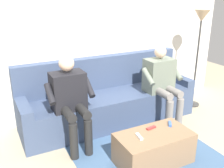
{
  "coord_description": "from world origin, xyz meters",
  "views": [
    {
      "loc": [
        1.58,
        3.08,
        1.88
      ],
      "look_at": [
        0.0,
        -0.01,
        0.62
      ],
      "focal_mm": 42.06,
      "sensor_mm": 36.0,
      "label": 1
    }
  ],
  "objects_px": {
    "person_right_seated": "(70,96)",
    "remote_blue": "(170,124)",
    "person_left_seated": "(162,80)",
    "remote_red": "(151,128)",
    "coffee_table": "(154,148)",
    "remote_white": "(139,137)",
    "floor_lamp": "(200,29)",
    "couch": "(108,101)"
  },
  "relations": [
    {
      "from": "person_left_seated",
      "to": "remote_white",
      "type": "height_order",
      "value": "person_left_seated"
    },
    {
      "from": "remote_red",
      "to": "remote_blue",
      "type": "bearing_deg",
      "value": -14.07
    },
    {
      "from": "coffee_table",
      "to": "remote_red",
      "type": "distance_m",
      "value": 0.23
    },
    {
      "from": "coffee_table",
      "to": "remote_white",
      "type": "xyz_separation_m",
      "value": [
        0.19,
        -0.01,
        0.19
      ]
    },
    {
      "from": "coffee_table",
      "to": "person_left_seated",
      "type": "height_order",
      "value": "person_left_seated"
    },
    {
      "from": "couch",
      "to": "person_right_seated",
      "type": "height_order",
      "value": "person_right_seated"
    },
    {
      "from": "person_right_seated",
      "to": "remote_white",
      "type": "height_order",
      "value": "person_right_seated"
    },
    {
      "from": "couch",
      "to": "remote_white",
      "type": "relative_size",
      "value": 19.61
    },
    {
      "from": "person_left_seated",
      "to": "remote_white",
      "type": "relative_size",
      "value": 8.59
    },
    {
      "from": "person_right_seated",
      "to": "floor_lamp",
      "type": "height_order",
      "value": "floor_lamp"
    },
    {
      "from": "person_left_seated",
      "to": "remote_white",
      "type": "distance_m",
      "value": 1.22
    },
    {
      "from": "remote_blue",
      "to": "remote_white",
      "type": "height_order",
      "value": "remote_blue"
    },
    {
      "from": "coffee_table",
      "to": "remote_blue",
      "type": "distance_m",
      "value": 0.36
    },
    {
      "from": "person_right_seated",
      "to": "remote_white",
      "type": "distance_m",
      "value": 0.97
    },
    {
      "from": "person_left_seated",
      "to": "person_right_seated",
      "type": "relative_size",
      "value": 0.99
    },
    {
      "from": "remote_red",
      "to": "remote_blue",
      "type": "relative_size",
      "value": 1.08
    },
    {
      "from": "person_left_seated",
      "to": "floor_lamp",
      "type": "xyz_separation_m",
      "value": [
        -0.85,
        -0.2,
        0.64
      ]
    },
    {
      "from": "couch",
      "to": "person_left_seated",
      "type": "height_order",
      "value": "person_left_seated"
    },
    {
      "from": "person_right_seated",
      "to": "remote_white",
      "type": "relative_size",
      "value": 8.67
    },
    {
      "from": "person_left_seated",
      "to": "remote_red",
      "type": "distance_m",
      "value": 0.99
    },
    {
      "from": "person_right_seated",
      "to": "remote_blue",
      "type": "bearing_deg",
      "value": 143.58
    },
    {
      "from": "couch",
      "to": "remote_blue",
      "type": "distance_m",
      "value": 1.1
    },
    {
      "from": "remote_blue",
      "to": "floor_lamp",
      "type": "height_order",
      "value": "floor_lamp"
    },
    {
      "from": "couch",
      "to": "remote_white",
      "type": "bearing_deg",
      "value": 80.37
    },
    {
      "from": "remote_red",
      "to": "floor_lamp",
      "type": "distance_m",
      "value": 1.98
    },
    {
      "from": "coffee_table",
      "to": "person_right_seated",
      "type": "distance_m",
      "value": 1.16
    },
    {
      "from": "coffee_table",
      "to": "floor_lamp",
      "type": "xyz_separation_m",
      "value": [
        -1.54,
        -1.01,
        1.11
      ]
    },
    {
      "from": "coffee_table",
      "to": "remote_white",
      "type": "distance_m",
      "value": 0.27
    },
    {
      "from": "couch",
      "to": "remote_red",
      "type": "bearing_deg",
      "value": 91.86
    },
    {
      "from": "person_right_seated",
      "to": "remote_blue",
      "type": "xyz_separation_m",
      "value": [
        -0.97,
        0.72,
        -0.27
      ]
    },
    {
      "from": "person_right_seated",
      "to": "remote_blue",
      "type": "distance_m",
      "value": 1.24
    },
    {
      "from": "remote_white",
      "to": "couch",
      "type": "bearing_deg",
      "value": -1.16
    },
    {
      "from": "floor_lamp",
      "to": "coffee_table",
      "type": "bearing_deg",
      "value": 33.22
    },
    {
      "from": "person_left_seated",
      "to": "remote_red",
      "type": "relative_size",
      "value": 9.2
    },
    {
      "from": "remote_blue",
      "to": "couch",
      "type": "bearing_deg",
      "value": -129.07
    },
    {
      "from": "coffee_table",
      "to": "remote_red",
      "type": "height_order",
      "value": "remote_red"
    },
    {
      "from": "person_left_seated",
      "to": "remote_red",
      "type": "xyz_separation_m",
      "value": [
        0.66,
        0.69,
        -0.27
      ]
    },
    {
      "from": "couch",
      "to": "person_left_seated",
      "type": "xyz_separation_m",
      "value": [
        -0.69,
        0.34,
        0.33
      ]
    },
    {
      "from": "person_left_seated",
      "to": "person_right_seated",
      "type": "distance_m",
      "value": 1.38
    },
    {
      "from": "coffee_table",
      "to": "person_left_seated",
      "type": "relative_size",
      "value": 0.75
    },
    {
      "from": "person_right_seated",
      "to": "remote_red",
      "type": "xyz_separation_m",
      "value": [
        -0.72,
        0.69,
        -0.27
      ]
    },
    {
      "from": "coffee_table",
      "to": "person_left_seated",
      "type": "xyz_separation_m",
      "value": [
        -0.69,
        -0.81,
        0.46
      ]
    }
  ]
}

